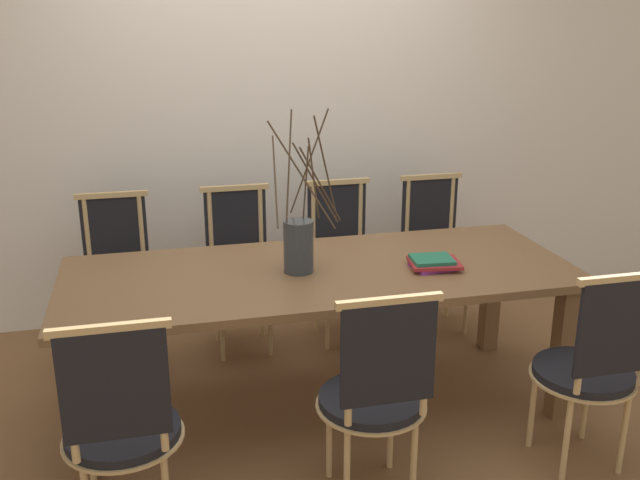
# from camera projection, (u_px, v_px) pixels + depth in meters

# --- Properties ---
(ground_plane) EXTENTS (16.00, 16.00, 0.00)m
(ground_plane) POSITION_uv_depth(u_px,v_px,m) (320.00, 403.00, 3.67)
(ground_plane) COLOR brown
(wall_rear) EXTENTS (12.00, 0.06, 3.20)m
(wall_rear) POSITION_uv_depth(u_px,v_px,m) (269.00, 66.00, 4.39)
(wall_rear) COLOR silver
(wall_rear) RESTS_ON ground_plane
(dining_table) EXTENTS (2.46, 0.97, 0.74)m
(dining_table) POSITION_uv_depth(u_px,v_px,m) (320.00, 287.00, 3.47)
(dining_table) COLOR brown
(dining_table) RESTS_ON ground_plane
(chair_near_leftend) EXTENTS (0.45, 0.45, 0.96)m
(chair_near_leftend) POSITION_uv_depth(u_px,v_px,m) (121.00, 424.00, 2.58)
(chair_near_leftend) COLOR black
(chair_near_leftend) RESTS_ON ground_plane
(chair_near_left) EXTENTS (0.45, 0.45, 0.96)m
(chair_near_left) POSITION_uv_depth(u_px,v_px,m) (376.00, 392.00, 2.80)
(chair_near_left) COLOR black
(chair_near_left) RESTS_ON ground_plane
(chair_near_center) EXTENTS (0.45, 0.45, 0.96)m
(chair_near_center) POSITION_uv_depth(u_px,v_px,m) (592.00, 364.00, 3.01)
(chair_near_center) COLOR black
(chair_near_center) RESTS_ON ground_plane
(chair_far_leftend) EXTENTS (0.45, 0.45, 0.96)m
(chair_far_leftend) POSITION_uv_depth(u_px,v_px,m) (117.00, 276.00, 4.01)
(chair_far_leftend) COLOR black
(chair_far_leftend) RESTS_ON ground_plane
(chair_far_left) EXTENTS (0.45, 0.45, 0.96)m
(chair_far_left) POSITION_uv_depth(u_px,v_px,m) (240.00, 266.00, 4.17)
(chair_far_left) COLOR black
(chair_far_left) RESTS_ON ground_plane
(chair_far_center) EXTENTS (0.45, 0.45, 0.96)m
(chair_far_center) POSITION_uv_depth(u_px,v_px,m) (342.00, 257.00, 4.31)
(chair_far_center) COLOR black
(chair_far_center) RESTS_ON ground_plane
(chair_far_right) EXTENTS (0.45, 0.45, 0.96)m
(chair_far_right) POSITION_uv_depth(u_px,v_px,m) (436.00, 250.00, 4.45)
(chair_far_right) COLOR black
(chair_far_right) RESTS_ON ground_plane
(vase_centerpiece) EXTENTS (0.36, 0.35, 0.77)m
(vase_centerpiece) POSITION_uv_depth(u_px,v_px,m) (299.00, 243.00, 3.37)
(vase_centerpiece) COLOR #33383D
(vase_centerpiece) RESTS_ON dining_table
(book_stack) EXTENTS (0.27, 0.23, 0.05)m
(book_stack) POSITION_uv_depth(u_px,v_px,m) (433.00, 263.00, 3.45)
(book_stack) COLOR #842D8C
(book_stack) RESTS_ON dining_table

